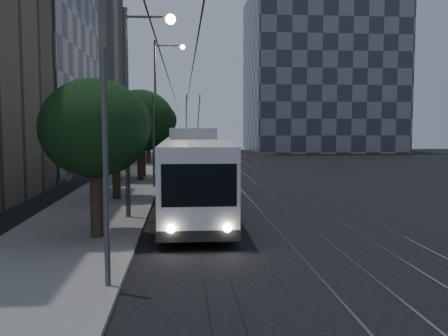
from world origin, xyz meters
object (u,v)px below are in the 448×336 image
streetlamp_near (136,93)px  pickup_silver (193,174)px  car_white_d (177,158)px  trolleybus (194,176)px  car_white_a (187,167)px  car_white_b (191,162)px  streetlamp_far (160,94)px  car_white_c (174,158)px

streetlamp_near → pickup_silver: bearing=77.4°
car_white_d → trolleybus: bearing=-83.6°
car_white_a → car_white_d: bearing=87.9°
pickup_silver → car_white_b: pickup_silver is taller
car_white_d → streetlamp_far: bearing=-95.1°
car_white_d → streetlamp_near: streetlamp_near is taller
streetlamp_near → car_white_c: bearing=87.8°
car_white_c → streetlamp_far: bearing=-80.7°
car_white_a → streetlamp_near: bearing=-103.9°
car_white_b → car_white_c: bearing=117.2°
car_white_a → car_white_b: bearing=77.8°
car_white_d → car_white_b: bearing=-73.6°
trolleybus → streetlamp_near: streetlamp_near is taller
trolleybus → car_white_c: bearing=93.2°
trolleybus → car_white_a: 18.81m
trolleybus → streetlamp_far: bearing=96.7°
car_white_b → car_white_c: size_ratio=0.99×
car_white_c → streetlamp_far: streetlamp_far is taller
car_white_d → car_white_a: bearing=-80.8°
pickup_silver → streetlamp_far: (-2.61, 10.95, 6.00)m
streetlamp_near → car_white_b: bearing=83.7°
streetlamp_far → car_white_c: bearing=78.6°
trolleybus → car_white_b: trolleybus is taller
trolleybus → car_white_c: (-1.40, 27.18, -1.05)m
car_white_a → car_white_b: car_white_b is taller
pickup_silver → car_white_d: 18.84m
pickup_silver → streetlamp_near: size_ratio=0.65×
car_white_a → streetlamp_far: (-2.25, 3.10, 6.16)m
trolleybus → car_white_b: size_ratio=2.85×
streetlamp_far → car_white_d: bearing=80.8°
car_white_b → streetlamp_near: (-2.69, -24.25, 4.83)m
pickup_silver → streetlamp_near: (-2.64, -11.79, 4.69)m
car_white_b → trolleybus: bearing=-86.0°
pickup_silver → car_white_d: size_ratio=1.43×
car_white_a → car_white_b: size_ratio=0.83×
car_white_c → streetlamp_near: streetlamp_near is taller
trolleybus → car_white_b: 23.42m
car_white_b → car_white_c: 4.11m
car_white_c → car_white_d: bearing=105.9°
car_white_a → streetlamp_near: (-2.29, -19.64, 4.84)m
trolleybus → car_white_b: (0.19, 23.39, -1.15)m
streetlamp_near → streetlamp_far: (0.03, 22.73, 1.31)m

